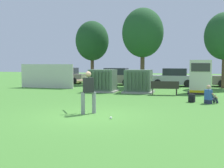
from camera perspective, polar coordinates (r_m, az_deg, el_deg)
ground_plane at (r=10.98m, az=-4.78°, el=-6.54°), size 96.00×96.00×0.00m
fence_panel at (r=23.67m, az=-13.41°, el=1.60°), size 4.80×0.12×2.00m
transformer_west at (r=19.93m, az=-1.93°, el=0.63°), size 2.10×1.70×1.62m
transformer_mid_west at (r=19.36m, az=5.51°, el=0.50°), size 2.10×1.70×1.62m
generator_enclosure at (r=19.60m, az=17.83°, el=1.38°), size 1.60×1.40×2.30m
park_bench at (r=18.13m, az=10.89°, el=-0.61°), size 1.84×0.65×0.92m
batter at (r=11.29m, az=-5.02°, el=-1.24°), size 1.27×1.37×1.74m
sports_ball at (r=10.25m, az=-0.24°, el=-7.04°), size 0.09×0.09×0.09m
seated_spectator at (r=14.97m, az=19.65°, el=-2.42°), size 0.76×0.72×0.96m
backpack at (r=15.18m, az=16.23°, el=-2.87°), size 0.37×0.34×0.44m
tree_left at (r=27.27m, az=-4.15°, el=8.90°), size 3.25×3.25×6.20m
tree_center_left at (r=24.34m, az=6.40°, el=10.49°), size 3.59×3.59×6.85m
parked_car_leftmost at (r=29.15m, az=-9.62°, el=1.66°), size 4.21×1.93×1.62m
parked_car_left_of_center at (r=26.60m, az=0.66°, el=1.47°), size 4.21×1.93×1.62m
parked_car_right_of_center at (r=25.70m, az=12.70°, el=1.27°), size 4.23×1.98×1.62m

